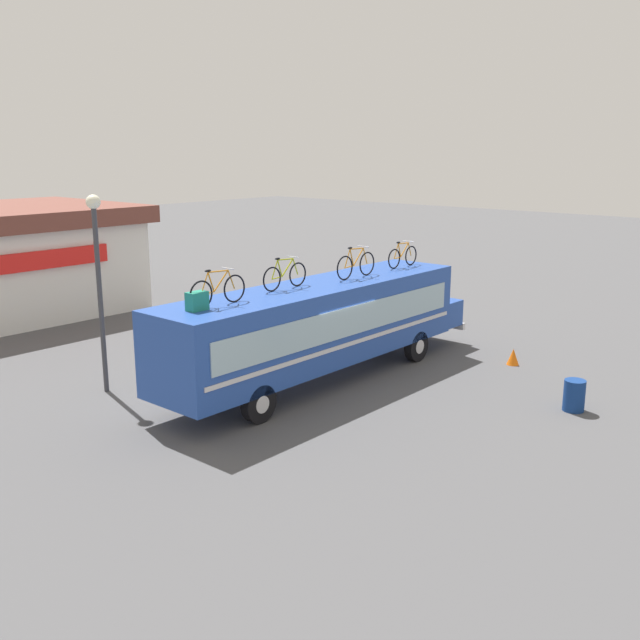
% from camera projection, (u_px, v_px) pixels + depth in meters
% --- Properties ---
extents(ground_plane, '(120.00, 120.00, 0.00)m').
position_uv_depth(ground_plane, '(317.00, 382.00, 21.60)').
color(ground_plane, '#4C4C4F').
extents(bus, '(12.30, 2.41, 2.96)m').
position_uv_depth(bus, '(322.00, 323.00, 21.35)').
color(bus, '#23479E').
rests_on(bus, ground).
extents(luggage_bag_1, '(0.51, 0.32, 0.46)m').
position_uv_depth(luggage_bag_1, '(197.00, 301.00, 17.58)').
color(luggage_bag_1, '#1E7F66').
rests_on(luggage_bag_1, bus).
extents(rooftop_bicycle_1, '(1.82, 0.44, 0.96)m').
position_uv_depth(rooftop_bicycle_1, '(218.00, 290.00, 18.04)').
color(rooftop_bicycle_1, black).
rests_on(rooftop_bicycle_1, bus).
extents(rooftop_bicycle_2, '(1.74, 0.44, 0.92)m').
position_uv_depth(rooftop_bicycle_2, '(285.00, 275.00, 20.21)').
color(rooftop_bicycle_2, black).
rests_on(rooftop_bicycle_2, bus).
extents(rooftop_bicycle_3, '(1.83, 0.44, 0.98)m').
position_uv_depth(rooftop_bicycle_3, '(356.00, 265.00, 21.94)').
color(rooftop_bicycle_3, black).
rests_on(rooftop_bicycle_3, bus).
extents(rooftop_bicycle_4, '(1.64, 0.44, 0.88)m').
position_uv_depth(rooftop_bicycle_4, '(403.00, 256.00, 23.93)').
color(rooftop_bicycle_4, black).
rests_on(rooftop_bicycle_4, bus).
extents(trash_bin, '(0.56, 0.56, 0.85)m').
position_uv_depth(trash_bin, '(574.00, 395.00, 19.15)').
color(trash_bin, navy).
rests_on(trash_bin, ground).
extents(traffic_cone, '(0.39, 0.39, 0.53)m').
position_uv_depth(traffic_cone, '(513.00, 357.00, 23.24)').
color(traffic_cone, orange).
rests_on(traffic_cone, ground).
extents(street_lamp, '(0.39, 0.39, 5.60)m').
position_uv_depth(street_lamp, '(98.00, 265.00, 19.93)').
color(street_lamp, '#38383D').
rests_on(street_lamp, ground).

